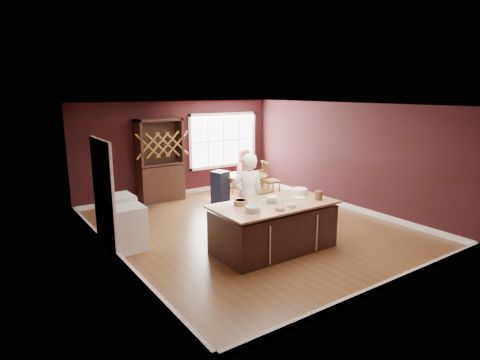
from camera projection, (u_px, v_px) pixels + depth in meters
The scene contains 27 objects.
room_shell at pixel (250, 168), 8.65m from camera, with size 7.00×7.00×7.00m.
window at pixel (223, 140), 12.23m from camera, with size 2.36×0.10×1.66m, color white, non-canonical shape.
doorway at pixel (104, 197), 7.56m from camera, with size 0.08×1.26×2.13m, color white, non-canonical shape.
kitchen_island at pixel (274, 228), 7.64m from camera, with size 2.35×1.23×0.92m.
dining_table at pixel (247, 183), 10.91m from camera, with size 1.15×1.15×0.75m.
baker at pixel (248, 196), 8.15m from camera, with size 0.65×0.43×1.78m, color white.
layer_cake at pixel (272, 200), 7.56m from camera, with size 0.29×0.29×0.12m, color white, non-canonical shape.
bowl_blue at pixel (253, 209), 6.98m from camera, with size 0.28×0.28×0.11m, color white.
bowl_yellow at pixel (241, 203), 7.40m from camera, with size 0.26×0.26×0.10m, color olive.
bowl_pink at pixel (280, 209), 7.09m from camera, with size 0.16×0.16×0.06m, color white.
bowl_olive at pixel (291, 206), 7.26m from camera, with size 0.16×0.16×0.06m, color beige.
drinking_glass at pixel (292, 197), 7.71m from camera, with size 0.07×0.07×0.14m, color silver.
dinner_plate at pixel (299, 198), 7.90m from camera, with size 0.24×0.24×0.02m, color beige.
white_tub at pixel (299, 191), 8.19m from camera, with size 0.33×0.33×0.11m, color white.
stoneware_crock at pixel (319, 195), 7.75m from camera, with size 0.15×0.15×0.18m, color #453217.
rug at pixel (246, 201), 11.03m from camera, with size 2.01×1.55×0.01m, color brown.
chair_east at pixel (271, 179), 11.29m from camera, with size 0.46×0.44×1.09m, color brown, non-canonical shape.
chair_south at pixel (263, 189), 10.35m from camera, with size 0.41×0.39×0.98m, color #996628, non-canonical shape.
chair_north at pixel (241, 175), 11.79m from camera, with size 0.46×0.44×1.09m, color #9B652B, non-canonical shape.
seated_woman at pixel (245, 173), 11.44m from camera, with size 0.67×0.44×1.37m, color #F25D65.
high_chair at pixel (220, 187), 10.72m from camera, with size 0.38×0.38×0.93m, color #15183B, non-canonical shape.
toddler at pixel (216, 174), 10.72m from camera, with size 0.18×0.14×0.26m, color #8CA5BF, non-canonical shape.
table_plate at pixel (257, 174), 10.93m from camera, with size 0.21×0.21×0.02m, color beige.
table_cup at pixel (238, 174), 10.81m from camera, with size 0.12×0.12×0.09m, color white.
hutch at pixel (160, 160), 10.91m from camera, with size 1.23×0.51×2.26m, color #3C2717.
washer at pixel (129, 228), 7.62m from camera, with size 0.60×0.58×0.87m, color white.
dryer at pixel (118, 218), 8.13m from camera, with size 0.64×0.62×0.93m, color silver.
Camera 1 is at (-4.98, -6.88, 3.00)m, focal length 30.00 mm.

